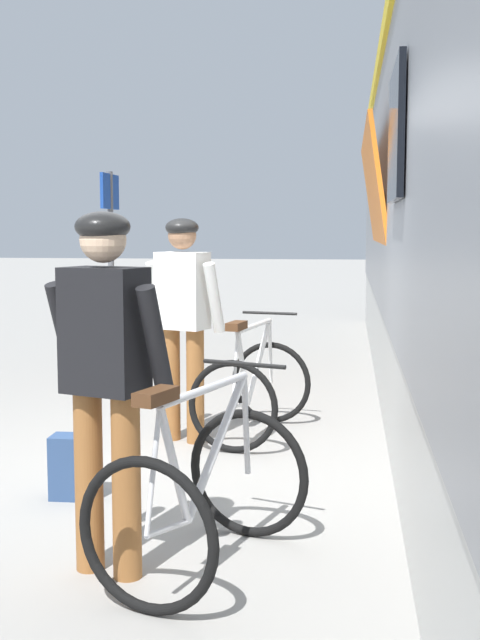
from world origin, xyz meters
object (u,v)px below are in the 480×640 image
Objects in this scene: cyclist_near_in_white at (183,309)px; platform_sign_post at (111,233)px; backpack_on_platform at (74,467)px; bicycle_near_white at (253,388)px; bicycle_far_silver at (202,492)px; cyclist_far_in_dark at (106,361)px.

cyclist_near_in_white is 4.30m from platform_sign_post.
backpack_on_platform is (-0.40, -1.46, -0.85)m from cyclist_near_in_white.
bicycle_near_white is at bearing 19.88° from cyclist_near_in_white.
platform_sign_post reaches higher than bicycle_far_silver.
bicycle_near_white is 1.91m from backpack_on_platform.
platform_sign_post is (-1.33, 5.35, 1.42)m from backpack_on_platform.
cyclist_far_in_dark is (0.14, -2.52, 0.00)m from cyclist_near_in_white.
cyclist_far_in_dark is at bearing -170.41° from bicycle_far_silver.
backpack_on_platform is 0.17× the size of platform_sign_post.
cyclist_near_in_white is at bearing -66.02° from platform_sign_post.
cyclist_near_in_white is at bearing 73.11° from backpack_on_platform.
bicycle_far_silver is 3.10× the size of backpack_on_platform.
cyclist_near_in_white is 2.59m from bicycle_far_silver.
platform_sign_post is at bearing 106.27° from cyclist_far_in_dark.
cyclist_far_in_dark is at bearing -98.25° from bicycle_near_white.
cyclist_near_in_white is 0.86m from bicycle_near_white.
cyclist_near_in_white reaches higher than bicycle_near_white.
backpack_on_platform is (-0.99, 0.98, -0.20)m from bicycle_far_silver.
cyclist_near_in_white is 1.49× the size of bicycle_near_white.
bicycle_near_white is (0.39, 2.71, -0.65)m from cyclist_far_in_dark.
bicycle_far_silver is (0.59, -2.44, -0.65)m from cyclist_near_in_white.
cyclist_near_in_white is 4.40× the size of backpack_on_platform.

